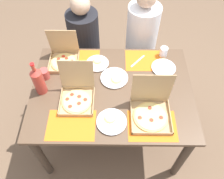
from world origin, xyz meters
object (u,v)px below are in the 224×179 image
object	(u,v)px
soda_bottle	(38,81)
diner_left_seat	(85,49)
cup_dark	(164,52)
plate_far_left	(111,121)
cup_clear_left	(45,74)
plate_far_right	(97,63)
pizza_box_center	(77,95)
plate_near_right	(114,78)
pizza_box_corner_right	(64,58)
condiment_bowl	(77,77)
plate_near_left	(163,68)
pizza_box_edge_far	(151,110)
diner_right_seat	(140,47)

from	to	relation	value
soda_bottle	diner_left_seat	distance (m)	0.89
diner_left_seat	cup_dark	bearing A→B (deg)	-24.19
plate_far_left	cup_clear_left	world-z (taller)	cup_clear_left
diner_left_seat	plate_far_right	bearing A→B (deg)	-69.98
pizza_box_center	plate_near_right	xyz separation A→B (m)	(0.30, 0.21, -0.04)
pizza_box_corner_right	plate_near_right	distance (m)	0.50
plate_near_right	cup_dark	world-z (taller)	cup_dark
plate_far_right	condiment_bowl	xyz separation A→B (m)	(-0.17, -0.17, 0.01)
plate_near_left	cup_dark	bearing A→B (deg)	84.92
pizza_box_corner_right	plate_near_left	xyz separation A→B (m)	(0.89, -0.08, -0.04)
pizza_box_edge_far	plate_near_left	distance (m)	0.49
plate_far_left	soda_bottle	bearing A→B (deg)	153.34
cup_dark	condiment_bowl	distance (m)	0.82
plate_far_left	soda_bottle	distance (m)	0.65
cup_clear_left	diner_right_seat	distance (m)	1.10
plate_near_right	condiment_bowl	size ratio (longest dim) A/B	3.12
cup_clear_left	condiment_bowl	distance (m)	0.27
pizza_box_center	condiment_bowl	world-z (taller)	pizza_box_center
pizza_box_edge_far	pizza_box_corner_right	bearing A→B (deg)	143.09
cup_dark	condiment_bowl	xyz separation A→B (m)	(-0.77, -0.29, -0.03)
plate_far_left	condiment_bowl	xyz separation A→B (m)	(-0.30, 0.42, 0.01)
cup_clear_left	diner_right_seat	xyz separation A→B (m)	(0.87, 0.62, -0.25)
plate_far_left	soda_bottle	xyz separation A→B (m)	(-0.57, 0.29, 0.12)
pizza_box_corner_right	plate_far_left	distance (m)	0.76
pizza_box_center	soda_bottle	xyz separation A→B (m)	(-0.30, 0.08, 0.09)
pizza_box_corner_right	plate_near_right	world-z (taller)	pizza_box_corner_right
cup_clear_left	plate_far_right	bearing A→B (deg)	19.97
plate_near_right	condiment_bowl	world-z (taller)	condiment_bowl
soda_bottle	cup_clear_left	world-z (taller)	soda_bottle
cup_dark	cup_clear_left	size ratio (longest dim) A/B	1.07
soda_bottle	cup_dark	world-z (taller)	soda_bottle
pizza_box_center	plate_near_right	world-z (taller)	pizza_box_center
cup_clear_left	diner_left_seat	size ratio (longest dim) A/B	0.07
cup_clear_left	diner_right_seat	size ratio (longest dim) A/B	0.07
pizza_box_edge_far	diner_right_seat	size ratio (longest dim) A/B	0.27
plate_far_right	diner_right_seat	bearing A→B (deg)	46.49
pizza_box_corner_right	plate_near_right	size ratio (longest dim) A/B	1.25
pizza_box_center	plate_near_left	xyz separation A→B (m)	(0.73, 0.33, -0.04)
condiment_bowl	plate_far_right	bearing A→B (deg)	46.40
pizza_box_corner_right	cup_dark	size ratio (longest dim) A/B	3.14
plate_near_left	soda_bottle	world-z (taller)	soda_bottle
pizza_box_edge_far	plate_near_right	xyz separation A→B (m)	(-0.27, 0.34, -0.04)
pizza_box_edge_far	soda_bottle	distance (m)	0.90
plate_near_left	plate_far_left	distance (m)	0.71
plate_far_right	soda_bottle	xyz separation A→B (m)	(-0.44, -0.30, 0.12)
plate_far_left	cup_clear_left	xyz separation A→B (m)	(-0.57, 0.43, 0.03)
soda_bottle	cup_clear_left	distance (m)	0.17
condiment_bowl	pizza_box_center	bearing A→B (deg)	-83.32
plate_far_right	plate_far_left	bearing A→B (deg)	-77.45
plate_near_left	plate_far_right	bearing A→B (deg)	175.15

